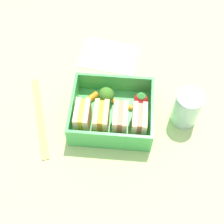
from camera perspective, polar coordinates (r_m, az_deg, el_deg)
ground_plane at (r=69.71cm, az=-0.00°, el=-1.61°), size 120.00×120.00×2.00cm
bento_tray at (r=68.33cm, az=-0.00°, el=-0.93°), size 17.21×14.83×1.20cm
bento_rim at (r=65.75cm, az=-0.00°, el=0.43°), size 17.21×14.83×4.87cm
sandwich_left at (r=63.60cm, az=4.97°, el=-1.81°), size 2.91×5.87×6.32cm
sandwich_center_left at (r=63.55cm, az=1.51°, el=-1.57°), size 2.91×5.87×6.32cm
sandwich_center at (r=63.72cm, az=-1.95°, el=-1.32°), size 2.91×5.87×6.32cm
sandwich_center_right at (r=64.13cm, az=-5.37°, el=-1.07°), size 2.91×5.87×6.32cm
strawberry_far_left at (r=68.39cm, az=5.30°, el=2.29°), size 3.10×3.10×3.70cm
carrot_stick_left at (r=68.81cm, az=1.96°, el=1.42°), size 4.98×2.74×1.06cm
broccoli_floret at (r=67.62cm, az=-1.07°, el=3.08°), size 3.49×3.49×4.42cm
carrot_stick_far_left at (r=69.48cm, az=-4.25°, el=2.31°), size 4.25×4.42×1.39cm
chopstick_pair at (r=70.57cm, az=-13.09°, el=-0.76°), size 8.09×20.55×0.70cm
drinking_glass at (r=67.13cm, az=13.47°, el=0.66°), size 5.59×5.59×8.37cm
folded_napkin at (r=79.58cm, az=-0.57°, el=10.25°), size 15.28×11.91×0.40cm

